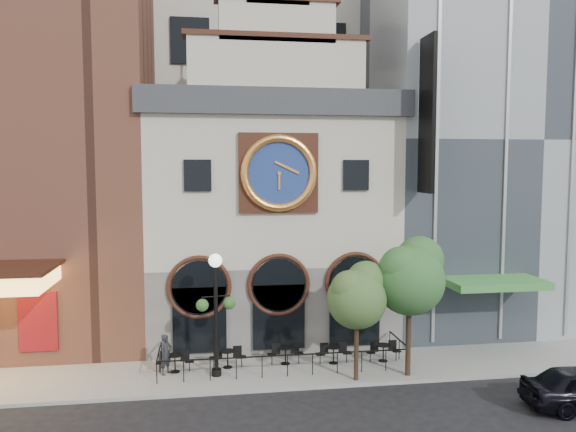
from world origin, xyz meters
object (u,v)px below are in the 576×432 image
at_px(bistro_1, 228,357).
at_px(tree_right, 410,274).
at_px(lamppost, 216,301).
at_px(bistro_4, 383,351).
at_px(bistro_2, 285,354).
at_px(pedestrian, 166,354).
at_px(tree_left, 358,294).
at_px(bistro_0, 175,361).
at_px(bistro_3, 333,353).

xyz_separation_m(bistro_1, tree_right, (7.46, -1.95, 3.79)).
height_order(lamppost, tree_right, tree_right).
bearing_deg(bistro_1, bistro_4, -1.87).
bearing_deg(bistro_2, bistro_4, -4.03).
xyz_separation_m(bistro_1, lamppost, (-0.50, -0.86, 2.71)).
xyz_separation_m(pedestrian, tree_left, (7.75, -1.80, 2.71)).
distance_m(bistro_0, bistro_4, 9.15).
distance_m(bistro_4, lamppost, 7.92).
distance_m(pedestrian, tree_right, 10.73).
xyz_separation_m(bistro_3, pedestrian, (-7.24, -0.20, 0.38)).
relative_size(bistro_4, lamppost, 0.31).
bearing_deg(bistro_4, bistro_0, 179.86).
bearing_deg(bistro_0, bistro_4, -0.14).
bearing_deg(tree_right, bistro_4, 107.37).
distance_m(bistro_0, tree_left, 8.25).
bearing_deg(lamppost, bistro_1, 49.95).
relative_size(bistro_2, bistro_3, 1.00).
distance_m(bistro_1, bistro_4, 6.92).
height_order(pedestrian, lamppost, lamppost).
relative_size(pedestrian, lamppost, 0.33).
height_order(pedestrian, tree_left, tree_left).
bearing_deg(bistro_4, tree_left, -132.27).
xyz_separation_m(bistro_0, bistro_2, (4.77, 0.29, 0.00)).
xyz_separation_m(bistro_1, pedestrian, (-2.59, -0.36, 0.38)).
distance_m(lamppost, tree_right, 8.10).
bearing_deg(lamppost, bistro_4, -4.94).
distance_m(bistro_2, bistro_3, 2.13).
relative_size(lamppost, tree_left, 1.06).
xyz_separation_m(bistro_0, lamppost, (1.73, -0.66, 2.71)).
height_order(bistro_4, tree_right, tree_right).
bearing_deg(bistro_4, bistro_1, 178.13).
bearing_deg(bistro_4, bistro_2, 175.97).
bearing_deg(pedestrian, tree_right, -61.50).
bearing_deg(pedestrian, bistro_1, -44.62).
xyz_separation_m(bistro_0, bistro_3, (6.88, 0.04, 0.00)).
relative_size(bistro_1, bistro_2, 1.00).
xyz_separation_m(bistro_2, tree_left, (2.63, -2.24, 3.09)).
bearing_deg(pedestrian, lamppost, -66.03).
xyz_separation_m(lamppost, tree_right, (7.96, -1.09, 1.08)).
bearing_deg(pedestrian, bistro_2, -47.60).
xyz_separation_m(bistro_4, pedestrian, (-9.51, -0.13, 0.38)).
bearing_deg(bistro_1, bistro_0, -174.76).
bearing_deg(bistro_1, bistro_2, 1.86).
distance_m(pedestrian, lamppost, 3.17).
xyz_separation_m(pedestrian, tree_right, (10.04, -1.59, 3.41)).
bearing_deg(tree_right, tree_left, -174.76).
relative_size(bistro_0, lamppost, 0.31).
relative_size(bistro_0, bistro_4, 1.00).
bearing_deg(bistro_1, pedestrian, -172.10).
distance_m(bistro_4, tree_right, 4.20).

